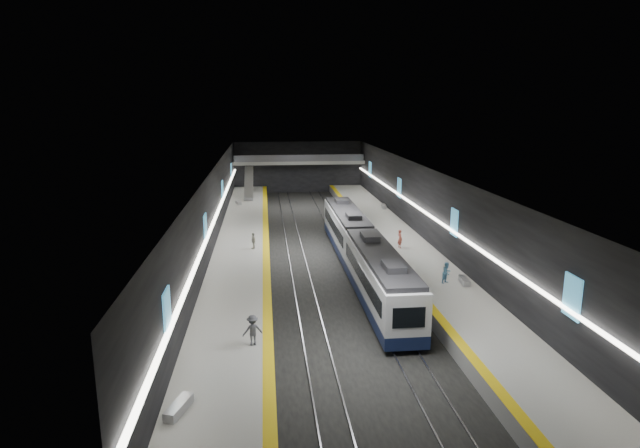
{
  "coord_description": "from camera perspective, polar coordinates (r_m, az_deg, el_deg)",
  "views": [
    {
      "loc": [
        -5.28,
        -48.8,
        14.03
      ],
      "look_at": [
        0.09,
        2.55,
        2.2
      ],
      "focal_mm": 30.0,
      "sensor_mm": 36.0,
      "label": 1
    }
  ],
  "objects": [
    {
      "name": "passenger_right_b",
      "position": [
        40.37,
        13.36,
        -5.09
      ],
      "size": [
        0.98,
        0.93,
        1.6
      ],
      "primitive_type": "imported",
      "rotation": [
        0.0,
        0.0,
        0.59
      ],
      "color": "#538CB3",
      "rests_on": "platform_right"
    },
    {
      "name": "passenger_left_b",
      "position": [
        29.93,
        -7.21,
        -11.2
      ],
      "size": [
        1.24,
        0.91,
        1.72
      ],
      "primitive_type": "imported",
      "rotation": [
        0.0,
        0.0,
        3.41
      ],
      "color": "#43454B",
      "rests_on": "platform_left"
    },
    {
      "name": "train",
      "position": [
        44.35,
        4.36,
        -2.61
      ],
      "size": [
        2.69,
        30.04,
        3.6
      ],
      "color": "#111B3E",
      "rests_on": "ground"
    },
    {
      "name": "bench_left_far",
      "position": [
        70.4,
        -8.7,
        2.26
      ],
      "size": [
        0.9,
        1.71,
        0.4
      ],
      "primitive_type": "cube",
      "rotation": [
        0.0,
        0.0,
        0.28
      ],
      "color": "#99999E",
      "rests_on": "platform_left"
    },
    {
      "name": "bench_right_near",
      "position": [
        40.8,
        15.14,
        -5.88
      ],
      "size": [
        0.67,
        1.74,
        0.41
      ],
      "primitive_type": "cube",
      "rotation": [
        0.0,
        0.0,
        -0.12
      ],
      "color": "#99999E",
      "rests_on": "platform_right"
    },
    {
      "name": "cove_light_left",
      "position": [
        50.06,
        -11.02,
        0.87
      ],
      "size": [
        0.25,
        68.6,
        0.12
      ],
      "primitive_type": "cube",
      "color": "white",
      "rests_on": "wall_left"
    },
    {
      "name": "passenger_right_a",
      "position": [
        49.17,
        8.53,
        -1.6
      ],
      "size": [
        0.54,
        0.69,
        1.67
      ],
      "primitive_type": "imported",
      "rotation": [
        0.0,
        0.0,
        1.81
      ],
      "color": "#B45143",
      "rests_on": "platform_right"
    },
    {
      "name": "escalator",
      "position": [
        75.65,
        -7.6,
        4.33
      ],
      "size": [
        1.2,
        7.5,
        3.92
      ],
      "primitive_type": "cube",
      "rotation": [
        0.44,
        0.0,
        0.0
      ],
      "color": "#99999E",
      "rests_on": "platform_left"
    },
    {
      "name": "tactile_strip_left",
      "position": [
        50.5,
        -5.79,
        -2.09
      ],
      "size": [
        0.6,
        70.0,
        0.02
      ],
      "primitive_type": "cube",
      "color": "#E3BC0B",
      "rests_on": "platform_left"
    },
    {
      "name": "bench_left_near",
      "position": [
        24.97,
        -14.84,
        -18.42
      ],
      "size": [
        1.09,
        1.91,
        0.45
      ],
      "primitive_type": "cube",
      "rotation": [
        0.0,
        0.0,
        -0.34
      ],
      "color": "#99999E",
      "rests_on": "platform_left"
    },
    {
      "name": "wall_left",
      "position": [
        50.04,
        -11.26,
        1.09
      ],
      "size": [
        0.04,
        70.0,
        8.0
      ],
      "primitive_type": "cube",
      "color": "black",
      "rests_on": "ground"
    },
    {
      "name": "ground",
      "position": [
        51.05,
        0.2,
        -3.05
      ],
      "size": [
        70.0,
        70.0,
        0.0
      ],
      "primitive_type": "plane",
      "color": "black",
      "rests_on": "ground"
    },
    {
      "name": "wall_right",
      "position": [
        52.11,
        11.21,
        1.56
      ],
      "size": [
        0.04,
        70.0,
        8.0
      ],
      "primitive_type": "cube",
      "color": "black",
      "rests_on": "ground"
    },
    {
      "name": "ad_posters",
      "position": [
        50.97,
        0.08,
        2.13
      ],
      "size": [
        19.94,
        53.5,
        2.2
      ],
      "color": "#47A5D5",
      "rests_on": "wall_left"
    },
    {
      "name": "mezzanine_bridge",
      "position": [
        82.39,
        -2.27,
        6.63
      ],
      "size": [
        20.0,
        3.0,
        1.5
      ],
      "color": "gray",
      "rests_on": "wall_left"
    },
    {
      "name": "passenger_left_a",
      "position": [
        48.68,
        -7.12,
        -1.79
      ],
      "size": [
        0.64,
        0.96,
        1.52
      ],
      "primitive_type": "imported",
      "rotation": [
        0.0,
        0.0,
        -1.24
      ],
      "color": "beige",
      "rests_on": "platform_left"
    },
    {
      "name": "wall_back",
      "position": [
        84.56,
        -2.36,
        6.08
      ],
      "size": [
        20.0,
        0.04,
        8.0
      ],
      "primitive_type": "cube",
      "color": "black",
      "rests_on": "ground"
    },
    {
      "name": "ceiling",
      "position": [
        49.45,
        0.21,
        5.9
      ],
      "size": [
        20.0,
        70.0,
        0.04
      ],
      "primitive_type": "cube",
      "rotation": [
        3.14,
        0.0,
        0.0
      ],
      "color": "beige",
      "rests_on": "wall_left"
    },
    {
      "name": "wall_front",
      "position": [
        17.85,
        13.3,
        -21.65
      ],
      "size": [
        20.0,
        0.04,
        8.0
      ],
      "primitive_type": "cube",
      "color": "black",
      "rests_on": "ground"
    },
    {
      "name": "tile_surface_left",
      "position": [
        50.55,
        -8.29,
        -2.16
      ],
      "size": [
        5.0,
        70.0,
        0.02
      ],
      "primitive_type": "cube",
      "color": "#AFAFA9",
      "rests_on": "platform_left"
    },
    {
      "name": "platform_right",
      "position": [
        52.23,
        8.42,
        -2.25
      ],
      "size": [
        5.0,
        70.0,
        1.0
      ],
      "primitive_type": "cube",
      "color": "slate",
      "rests_on": "ground"
    },
    {
      "name": "rails",
      "position": [
        51.03,
        0.2,
        -2.98
      ],
      "size": [
        6.52,
        70.0,
        0.12
      ],
      "color": "gray",
      "rests_on": "ground"
    },
    {
      "name": "tactile_strip_right",
      "position": [
        51.6,
        6.07,
        -1.77
      ],
      "size": [
        0.6,
        70.0,
        0.02
      ],
      "primitive_type": "cube",
      "color": "#E3BC0B",
      "rests_on": "platform_right"
    },
    {
      "name": "platform_left",
      "position": [
        50.69,
        -8.27,
        -2.71
      ],
      "size": [
        5.0,
        70.0,
        1.0
      ],
      "primitive_type": "cube",
      "color": "slate",
      "rests_on": "ground"
    },
    {
      "name": "cove_light_right",
      "position": [
        52.09,
        10.99,
        1.34
      ],
      "size": [
        0.25,
        68.6,
        0.12
      ],
      "primitive_type": "cube",
      "color": "white",
      "rests_on": "wall_right"
    },
    {
      "name": "bench_right_far",
      "position": [
        67.48,
        6.8,
        1.87
      ],
      "size": [
        0.66,
        1.85,
        0.44
      ],
      "primitive_type": "cube",
      "rotation": [
        0.0,
        0.0,
        -0.09
      ],
      "color": "#99999E",
      "rests_on": "platform_right"
    },
    {
      "name": "tile_surface_right",
      "position": [
        52.1,
        8.44,
        -1.71
      ],
      "size": [
        5.0,
        70.0,
        0.02
      ],
      "primitive_type": "cube",
      "color": "#AFAFA9",
      "rests_on": "platform_right"
    }
  ]
}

